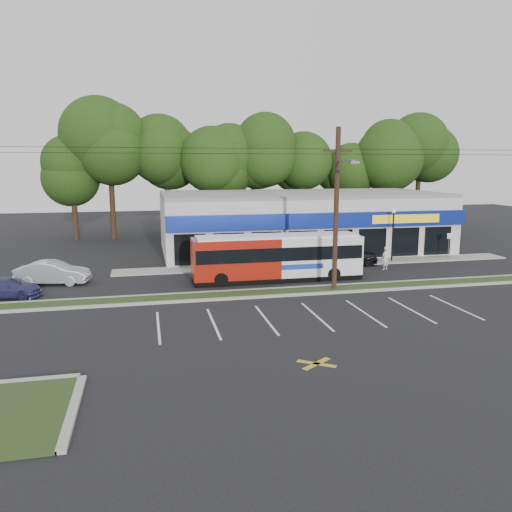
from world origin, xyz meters
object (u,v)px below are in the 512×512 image
(sign_post, at_px, (449,241))
(car_silver, at_px, (53,273))
(metrobus, at_px, (277,256))
(pedestrian_a, at_px, (385,258))
(car_dark, at_px, (346,254))
(pedestrian_b, at_px, (333,256))
(lamp_post, at_px, (393,229))
(utility_pole, at_px, (334,204))
(car_blue, at_px, (6,288))

(sign_post, distance_m, car_silver, 30.61)
(metrobus, distance_m, pedestrian_a, 8.93)
(car_dark, relative_size, car_silver, 1.05)
(car_dark, relative_size, pedestrian_b, 2.78)
(lamp_post, xyz_separation_m, car_silver, (-25.53, -2.27, -1.90))
(pedestrian_a, bearing_deg, car_silver, -29.57)
(metrobus, xyz_separation_m, pedestrian_a, (8.77, 1.50, -0.77))
(car_silver, bearing_deg, utility_pole, -97.16)
(utility_pole, distance_m, car_dark, 9.75)
(metrobus, height_order, pedestrian_a, metrobus)
(sign_post, relative_size, car_blue, 0.55)
(car_silver, distance_m, pedestrian_a, 23.53)
(pedestrian_b, bearing_deg, car_silver, 9.66)
(metrobus, height_order, pedestrian_b, metrobus)
(utility_pole, relative_size, metrobus, 4.32)
(sign_post, height_order, pedestrian_a, sign_post)
(pedestrian_b, bearing_deg, car_dark, -141.30)
(lamp_post, relative_size, car_blue, 1.06)
(sign_post, bearing_deg, car_dark, -179.53)
(lamp_post, height_order, car_silver, lamp_post)
(car_blue, bearing_deg, car_dark, -66.83)
(pedestrian_a, xyz_separation_m, pedestrian_b, (-3.53, 1.59, 0.00))
(metrobus, height_order, car_silver, metrobus)
(lamp_post, distance_m, car_silver, 25.70)
(car_silver, relative_size, pedestrian_b, 2.66)
(car_silver, bearing_deg, sign_post, -75.44)
(utility_pole, bearing_deg, pedestrian_b, 68.41)
(car_blue, bearing_deg, car_silver, -23.74)
(utility_pole, bearing_deg, pedestrian_a, 39.44)
(utility_pole, xyz_separation_m, car_blue, (-19.47, 2.58, -4.83))
(sign_post, height_order, car_silver, sign_post)
(lamp_post, distance_m, car_blue, 28.22)
(utility_pole, height_order, car_dark, utility_pole)
(sign_post, bearing_deg, utility_pole, -149.85)
(car_dark, bearing_deg, utility_pole, 161.01)
(pedestrian_a, bearing_deg, sign_post, 171.92)
(metrobus, distance_m, car_dark, 7.84)
(utility_pole, xyz_separation_m, pedestrian_b, (2.64, 6.67, -4.54))
(lamp_post, xyz_separation_m, car_dark, (-4.08, -0.30, -1.84))
(metrobus, bearing_deg, utility_pole, -53.96)
(sign_post, bearing_deg, lamp_post, 177.42)
(sign_post, height_order, car_blue, sign_post)
(utility_pole, bearing_deg, car_dark, 61.65)
(metrobus, distance_m, car_silver, 14.92)
(pedestrian_a, bearing_deg, metrobus, -18.56)
(metrobus, height_order, car_dark, metrobus)
(lamp_post, relative_size, metrobus, 0.37)
(metrobus, bearing_deg, car_dark, 30.86)
(car_silver, height_order, pedestrian_a, pedestrian_a)
(car_silver, bearing_deg, car_blue, 155.79)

